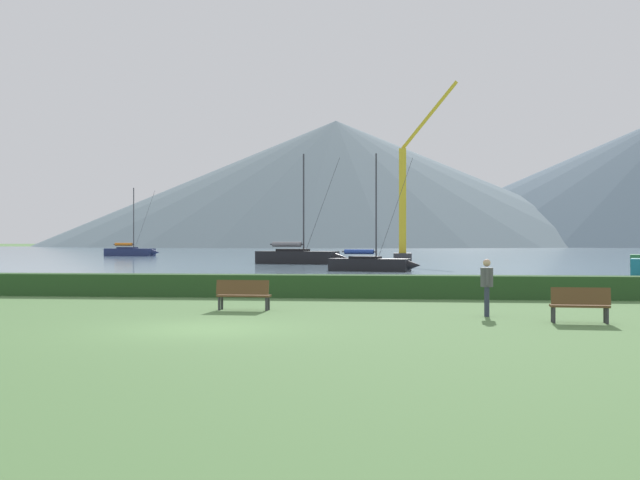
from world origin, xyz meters
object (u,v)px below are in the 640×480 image
(person_seated_viewer, at_px, (487,283))
(dock_crane, at_px, (405,207))
(park_bench_under_tree, at_px, (580,303))
(sailboat_slip_5, at_px, (131,251))
(sailboat_slip_0, at_px, (298,256))
(park_bench_near_path, at_px, (243,293))
(sailboat_slip_8, at_px, (371,263))

(person_seated_viewer, bearing_deg, dock_crane, 95.11)
(park_bench_under_tree, bearing_deg, dock_crane, 97.08)
(park_bench_under_tree, distance_m, dock_crane, 66.38)
(sailboat_slip_5, height_order, dock_crane, dock_crane)
(sailboat_slip_0, relative_size, person_seated_viewer, 6.26)
(sailboat_slip_5, relative_size, park_bench_near_path, 5.75)
(sailboat_slip_0, distance_m, person_seated_viewer, 51.32)
(sailboat_slip_0, height_order, sailboat_slip_5, sailboat_slip_0)
(sailboat_slip_8, bearing_deg, sailboat_slip_0, 127.80)
(sailboat_slip_0, relative_size, sailboat_slip_5, 1.07)
(park_bench_near_path, bearing_deg, sailboat_slip_0, 97.55)
(sailboat_slip_8, xyz_separation_m, person_seated_viewer, (4.69, -33.08, 0.42))
(sailboat_slip_5, height_order, sailboat_slip_8, sailboat_slip_5)
(sailboat_slip_0, xyz_separation_m, park_bench_under_tree, (14.42, -51.49, -0.19))
(park_bench_under_tree, relative_size, person_seated_viewer, 0.93)
(park_bench_near_path, bearing_deg, dock_crane, 87.15)
(sailboat_slip_5, bearing_deg, sailboat_slip_8, -48.30)
(park_bench_under_tree, distance_m, person_seated_viewer, 2.81)
(sailboat_slip_5, distance_m, dock_crane, 43.46)
(sailboat_slip_8, bearing_deg, park_bench_under_tree, -65.02)
(sailboat_slip_5, distance_m, park_bench_under_tree, 95.53)
(sailboat_slip_8, relative_size, dock_crane, 0.42)
(sailboat_slip_5, distance_m, park_bench_near_path, 89.01)
(sailboat_slip_5, relative_size, sailboat_slip_8, 1.15)
(sailboat_slip_5, distance_m, person_seated_viewer, 93.07)
(park_bench_near_path, relative_size, person_seated_viewer, 1.02)
(park_bench_near_path, bearing_deg, park_bench_under_tree, -14.43)
(sailboat_slip_0, height_order, park_bench_under_tree, sailboat_slip_0)
(dock_crane, bearing_deg, park_bench_near_path, -94.73)
(sailboat_slip_8, distance_m, dock_crane, 31.85)
(sailboat_slip_0, relative_size, dock_crane, 0.52)
(sailboat_slip_0, bearing_deg, person_seated_viewer, -62.95)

